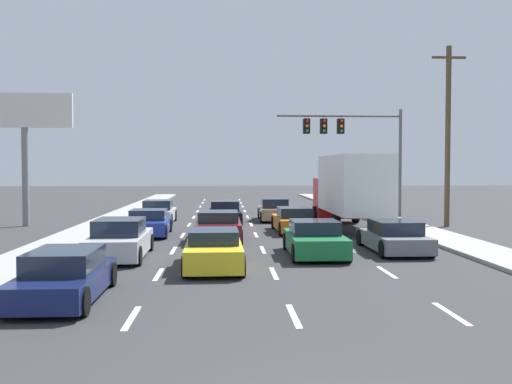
{
  "coord_description": "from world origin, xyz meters",
  "views": [
    {
      "loc": [
        -1.46,
        -6.51,
        3.14
      ],
      "look_at": [
        -0.17,
        17.37,
        2.14
      ],
      "focal_mm": 41.21,
      "sensor_mm": 36.0,
      "label": 1
    }
  ],
  "objects_px": {
    "roadside_billboard": "(25,128)",
    "car_white": "(158,213)",
    "box_truck": "(350,187)",
    "car_silver": "(120,240)",
    "car_navy": "(65,277)",
    "car_maroon": "(218,227)",
    "car_tan": "(274,210)",
    "car_black": "(225,213)",
    "car_orange": "(294,221)",
    "car_green": "(315,240)",
    "car_gray": "(394,237)",
    "car_blue": "(149,224)",
    "car_yellow": "(214,250)",
    "traffic_signal_mast": "(344,134)",
    "utility_pole_mid": "(448,134)"
  },
  "relations": [
    {
      "from": "car_gray",
      "to": "traffic_signal_mast",
      "type": "relative_size",
      "value": 0.56
    },
    {
      "from": "utility_pole_mid",
      "to": "car_white",
      "type": "bearing_deg",
      "value": 169.68
    },
    {
      "from": "car_green",
      "to": "roadside_billboard",
      "type": "xyz_separation_m",
      "value": [
        -13.84,
        11.28,
        4.67
      ]
    },
    {
      "from": "car_navy",
      "to": "car_tan",
      "type": "height_order",
      "value": "car_tan"
    },
    {
      "from": "car_white",
      "to": "car_silver",
      "type": "relative_size",
      "value": 0.88
    },
    {
      "from": "car_white",
      "to": "utility_pole_mid",
      "type": "height_order",
      "value": "utility_pole_mid"
    },
    {
      "from": "car_tan",
      "to": "roadside_billboard",
      "type": "bearing_deg",
      "value": -168.56
    },
    {
      "from": "car_tan",
      "to": "car_green",
      "type": "distance_m",
      "value": 14.04
    },
    {
      "from": "roadside_billboard",
      "to": "car_white",
      "type": "bearing_deg",
      "value": 11.35
    },
    {
      "from": "car_white",
      "to": "car_orange",
      "type": "bearing_deg",
      "value": -35.22
    },
    {
      "from": "car_blue",
      "to": "car_green",
      "type": "height_order",
      "value": "car_green"
    },
    {
      "from": "car_white",
      "to": "car_blue",
      "type": "height_order",
      "value": "car_white"
    },
    {
      "from": "car_green",
      "to": "roadside_billboard",
      "type": "distance_m",
      "value": 18.45
    },
    {
      "from": "car_blue",
      "to": "car_tan",
      "type": "relative_size",
      "value": 1.0
    },
    {
      "from": "car_silver",
      "to": "box_truck",
      "type": "height_order",
      "value": "box_truck"
    },
    {
      "from": "car_navy",
      "to": "car_gray",
      "type": "distance_m",
      "value": 12.6
    },
    {
      "from": "car_navy",
      "to": "roadside_billboard",
      "type": "bearing_deg",
      "value": 110.86
    },
    {
      "from": "box_truck",
      "to": "roadside_billboard",
      "type": "height_order",
      "value": "roadside_billboard"
    },
    {
      "from": "car_white",
      "to": "roadside_billboard",
      "type": "height_order",
      "value": "roadside_billboard"
    },
    {
      "from": "car_silver",
      "to": "car_green",
      "type": "bearing_deg",
      "value": 1.54
    },
    {
      "from": "car_white",
      "to": "car_black",
      "type": "xyz_separation_m",
      "value": [
        3.75,
        -0.17,
        -0.0
      ]
    },
    {
      "from": "car_blue",
      "to": "box_truck",
      "type": "height_order",
      "value": "box_truck"
    },
    {
      "from": "car_yellow",
      "to": "roadside_billboard",
      "type": "relative_size",
      "value": 0.61
    },
    {
      "from": "car_yellow",
      "to": "car_navy",
      "type": "bearing_deg",
      "value": -128.99
    },
    {
      "from": "car_blue",
      "to": "car_navy",
      "type": "xyz_separation_m",
      "value": [
        -0.27,
        -13.32,
        0.01
      ]
    },
    {
      "from": "traffic_signal_mast",
      "to": "car_blue",
      "type": "bearing_deg",
      "value": -138.82
    },
    {
      "from": "car_yellow",
      "to": "car_tan",
      "type": "xyz_separation_m",
      "value": [
        3.3,
        16.44,
        0.03
      ]
    },
    {
      "from": "car_white",
      "to": "car_black",
      "type": "relative_size",
      "value": 0.92
    },
    {
      "from": "car_silver",
      "to": "car_yellow",
      "type": "height_order",
      "value": "car_silver"
    },
    {
      "from": "box_truck",
      "to": "car_green",
      "type": "bearing_deg",
      "value": -109.83
    },
    {
      "from": "car_green",
      "to": "traffic_signal_mast",
      "type": "relative_size",
      "value": 0.53
    },
    {
      "from": "car_silver",
      "to": "car_black",
      "type": "distance_m",
      "value": 13.19
    },
    {
      "from": "car_orange",
      "to": "roadside_billboard",
      "type": "relative_size",
      "value": 0.61
    },
    {
      "from": "utility_pole_mid",
      "to": "roadside_billboard",
      "type": "relative_size",
      "value": 1.34
    },
    {
      "from": "car_silver",
      "to": "car_navy",
      "type": "distance_m",
      "value": 6.48
    },
    {
      "from": "car_maroon",
      "to": "car_silver",
      "type": "bearing_deg",
      "value": -125.84
    },
    {
      "from": "car_navy",
      "to": "car_orange",
      "type": "distance_m",
      "value": 16.0
    },
    {
      "from": "car_silver",
      "to": "car_yellow",
      "type": "relative_size",
      "value": 1.04
    },
    {
      "from": "car_maroon",
      "to": "car_white",
      "type": "bearing_deg",
      "value": 112.98
    },
    {
      "from": "car_orange",
      "to": "car_green",
      "type": "relative_size",
      "value": 1.03
    },
    {
      "from": "car_silver",
      "to": "car_tan",
      "type": "bearing_deg",
      "value": 65.14
    },
    {
      "from": "car_tan",
      "to": "box_truck",
      "type": "bearing_deg",
      "value": -58.06
    },
    {
      "from": "car_maroon",
      "to": "car_yellow",
      "type": "relative_size",
      "value": 0.94
    },
    {
      "from": "car_black",
      "to": "box_truck",
      "type": "relative_size",
      "value": 0.49
    },
    {
      "from": "box_truck",
      "to": "roadside_billboard",
      "type": "bearing_deg",
      "value": 171.13
    },
    {
      "from": "car_yellow",
      "to": "roadside_billboard",
      "type": "bearing_deg",
      "value": 126.92
    },
    {
      "from": "car_green",
      "to": "car_black",
      "type": "bearing_deg",
      "value": 104.37
    },
    {
      "from": "car_green",
      "to": "car_gray",
      "type": "height_order",
      "value": "car_green"
    },
    {
      "from": "car_black",
      "to": "traffic_signal_mast",
      "type": "distance_m",
      "value": 9.76
    },
    {
      "from": "car_silver",
      "to": "car_maroon",
      "type": "xyz_separation_m",
      "value": [
        3.36,
        4.65,
        -0.02
      ]
    }
  ]
}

